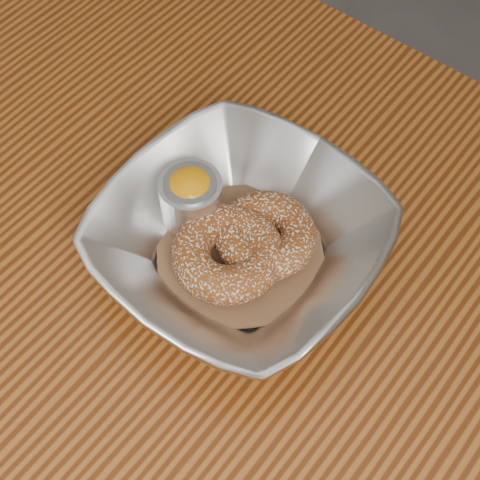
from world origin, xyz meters
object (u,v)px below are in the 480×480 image
Objects in this scene: serving_bowl at (240,241)px; ramekin at (191,198)px; table at (173,354)px; donut_front at (228,253)px; donut_back at (265,235)px.

ramekin reaches higher than serving_bowl.
ramekin is (-0.04, 0.08, 0.14)m from table.
donut_back is at bearing 68.79° from donut_front.
serving_bowl is 2.67× the size of donut_back.
donut_back is 0.92× the size of donut_front.
donut_back is (0.03, 0.10, 0.12)m from table.
donut_back is at bearing 57.48° from serving_bowl.
serving_bowl is 0.02m from donut_front.
ramekin is at bearing 114.19° from table.
serving_bowl is 2.46× the size of donut_front.
donut_front is (-0.01, -0.03, 0.00)m from donut_back.
ramekin is (-0.06, 0.02, 0.01)m from donut_front.
donut_back is 0.04m from donut_front.
table is 5.08× the size of serving_bowl.
ramekin is (-0.06, 0.00, 0.01)m from serving_bowl.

